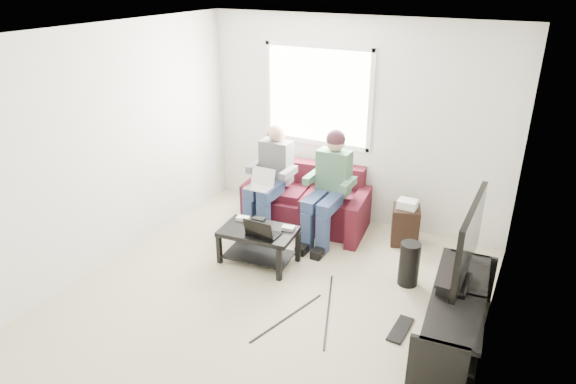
% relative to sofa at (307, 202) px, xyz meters
% --- Properties ---
extents(floor, '(4.50, 4.50, 0.00)m').
position_rel_sofa_xyz_m(floor, '(0.42, -1.81, -0.29)').
color(floor, tan).
rests_on(floor, ground).
extents(ceiling, '(4.50, 4.50, 0.00)m').
position_rel_sofa_xyz_m(ceiling, '(0.42, -1.81, 2.31)').
color(ceiling, white).
rests_on(ceiling, wall_back).
extents(wall_back, '(4.50, 0.00, 4.50)m').
position_rel_sofa_xyz_m(wall_back, '(0.42, 0.44, 1.01)').
color(wall_back, silver).
rests_on(wall_back, floor).
extents(wall_front, '(4.50, 0.00, 4.50)m').
position_rel_sofa_xyz_m(wall_front, '(0.42, -4.06, 1.01)').
color(wall_front, silver).
rests_on(wall_front, floor).
extents(wall_left, '(0.00, 4.50, 4.50)m').
position_rel_sofa_xyz_m(wall_left, '(-1.58, -1.81, 1.01)').
color(wall_left, silver).
rests_on(wall_left, floor).
extents(wall_right, '(0.00, 4.50, 4.50)m').
position_rel_sofa_xyz_m(wall_right, '(2.42, -1.81, 1.01)').
color(wall_right, silver).
rests_on(wall_right, floor).
extents(window, '(1.48, 0.04, 1.28)m').
position_rel_sofa_xyz_m(window, '(-0.08, 0.42, 1.31)').
color(window, white).
rests_on(window, wall_back).
extents(sofa, '(1.70, 0.91, 0.76)m').
position_rel_sofa_xyz_m(sofa, '(0.00, 0.00, 0.00)').
color(sofa, '#49121D').
rests_on(sofa, floor).
extents(person_left, '(0.40, 0.71, 1.30)m').
position_rel_sofa_xyz_m(person_left, '(-0.40, -0.26, 0.42)').
color(person_left, navy).
rests_on(person_left, sofa).
extents(person_right, '(0.40, 0.71, 1.35)m').
position_rel_sofa_xyz_m(person_right, '(0.40, -0.24, 0.48)').
color(person_right, navy).
rests_on(person_right, sofa).
extents(laptop_silver, '(0.33, 0.24, 0.24)m').
position_rel_sofa_xyz_m(laptop_silver, '(-0.40, -0.52, 0.39)').
color(laptop_silver, silver).
rests_on(laptop_silver, person_left).
extents(coffee_table, '(0.88, 0.60, 0.42)m').
position_rel_sofa_xyz_m(coffee_table, '(-0.05, -1.15, 0.02)').
color(coffee_table, black).
rests_on(coffee_table, floor).
extents(laptop_black, '(0.34, 0.24, 0.24)m').
position_rel_sofa_xyz_m(laptop_black, '(0.07, -1.23, 0.25)').
color(laptop_black, black).
rests_on(laptop_black, coffee_table).
extents(controller_a, '(0.15, 0.12, 0.04)m').
position_rel_sofa_xyz_m(controller_a, '(-0.33, -1.03, 0.15)').
color(controller_a, silver).
rests_on(controller_a, coffee_table).
extents(controller_b, '(0.14, 0.10, 0.04)m').
position_rel_sofa_xyz_m(controller_b, '(-0.15, -0.97, 0.15)').
color(controller_b, black).
rests_on(controller_b, coffee_table).
extents(controller_c, '(0.15, 0.11, 0.04)m').
position_rel_sofa_xyz_m(controller_c, '(0.25, -1.00, 0.15)').
color(controller_c, gray).
rests_on(controller_c, coffee_table).
extents(tv_stand, '(0.59, 1.55, 0.50)m').
position_rel_sofa_xyz_m(tv_stand, '(2.19, -1.47, -0.06)').
color(tv_stand, black).
rests_on(tv_stand, floor).
extents(tv, '(0.12, 1.10, 0.81)m').
position_rel_sofa_xyz_m(tv, '(2.19, -1.37, 0.67)').
color(tv, black).
rests_on(tv, tv_stand).
extents(soundbar, '(0.12, 0.50, 0.10)m').
position_rel_sofa_xyz_m(soundbar, '(2.07, -1.37, 0.26)').
color(soundbar, black).
rests_on(soundbar, tv_stand).
extents(drink_cup, '(0.08, 0.08, 0.12)m').
position_rel_sofa_xyz_m(drink_cup, '(2.14, -0.84, 0.27)').
color(drink_cup, '#AC6D4A').
rests_on(drink_cup, tv_stand).
extents(console_white, '(0.30, 0.22, 0.06)m').
position_rel_sofa_xyz_m(console_white, '(2.19, -1.87, 0.01)').
color(console_white, silver).
rests_on(console_white, tv_stand).
extents(console_grey, '(0.34, 0.26, 0.08)m').
position_rel_sofa_xyz_m(console_grey, '(2.19, -1.17, 0.02)').
color(console_grey, gray).
rests_on(console_grey, tv_stand).
extents(console_black, '(0.38, 0.30, 0.07)m').
position_rel_sofa_xyz_m(console_black, '(2.19, -1.52, 0.01)').
color(console_black, black).
rests_on(console_black, tv_stand).
extents(subwoofer, '(0.21, 0.21, 0.48)m').
position_rel_sofa_xyz_m(subwoofer, '(1.58, -0.79, -0.05)').
color(subwoofer, black).
rests_on(subwoofer, floor).
extents(keyboard_floor, '(0.15, 0.42, 0.02)m').
position_rel_sofa_xyz_m(keyboard_floor, '(1.74, -1.58, -0.28)').
color(keyboard_floor, black).
rests_on(keyboard_floor, floor).
extents(end_table, '(0.32, 0.32, 0.57)m').
position_rel_sofa_xyz_m(end_table, '(1.29, 0.06, -0.03)').
color(end_table, black).
rests_on(end_table, floor).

